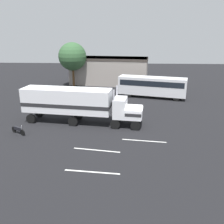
# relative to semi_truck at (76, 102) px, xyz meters

# --- Properties ---
(ground_plane) EXTENTS (120.00, 120.00, 0.00)m
(ground_plane) POSITION_rel_semi_truck_xyz_m (6.79, -1.27, -2.52)
(ground_plane) COLOR black
(lane_stripe_near) EXTENTS (4.39, 0.70, 0.01)m
(lane_stripe_near) POSITION_rel_semi_truck_xyz_m (7.70, -4.77, -2.52)
(lane_stripe_near) COLOR silver
(lane_stripe_near) RESTS_ON ground_plane
(lane_stripe_mid) EXTENTS (4.38, 0.80, 0.01)m
(lane_stripe_mid) POSITION_rel_semi_truck_xyz_m (3.15, -7.00, -2.52)
(lane_stripe_mid) COLOR silver
(lane_stripe_mid) RESTS_ON ground_plane
(lane_stripe_far) EXTENTS (4.40, 0.54, 0.01)m
(lane_stripe_far) POSITION_rel_semi_truck_xyz_m (3.20, -10.64, -2.52)
(lane_stripe_far) COLOR silver
(lane_stripe_far) RESTS_ON ground_plane
(semi_truck) EXTENTS (14.37, 4.37, 4.50)m
(semi_truck) POSITION_rel_semi_truck_xyz_m (0.00, 0.00, 0.00)
(semi_truck) COLOR white
(semi_truck) RESTS_ON ground_plane
(person_bystander) EXTENTS (0.35, 0.47, 1.63)m
(person_bystander) POSITION_rel_semi_truck_xyz_m (-0.38, 2.88, -1.63)
(person_bystander) COLOR black
(person_bystander) RESTS_ON ground_plane
(parked_bus) EXTENTS (11.29, 5.27, 3.40)m
(parked_bus) POSITION_rel_semi_truck_xyz_m (10.26, 12.36, -0.46)
(parked_bus) COLOR silver
(parked_bus) RESTS_ON ground_plane
(parked_car) EXTENTS (4.75, 3.31, 1.57)m
(parked_car) POSITION_rel_semi_truck_xyz_m (-3.46, 8.10, -1.72)
(parked_car) COLOR black
(parked_car) RESTS_ON ground_plane
(motorcycle) EXTENTS (1.86, 1.18, 1.12)m
(motorcycle) POSITION_rel_semi_truck_xyz_m (-5.64, -3.66, -2.04)
(motorcycle) COLOR black
(motorcycle) RESTS_ON ground_plane
(tree_left) EXTENTS (5.38, 5.38, 8.63)m
(tree_left) POSITION_rel_semi_truck_xyz_m (-4.45, 20.11, 3.39)
(tree_left) COLOR brown
(tree_left) RESTS_ON ground_plane
(building_backdrop) EXTENTS (16.40, 8.06, 5.50)m
(building_backdrop) POSITION_rel_semi_truck_xyz_m (2.52, 23.18, 0.44)
(building_backdrop) COLOR #9E938C
(building_backdrop) RESTS_ON ground_plane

